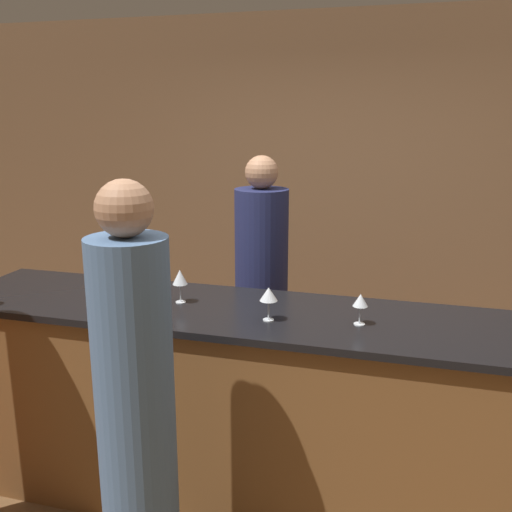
{
  "coord_description": "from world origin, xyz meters",
  "views": [
    {
      "loc": [
        0.64,
        -2.53,
        2.03
      ],
      "look_at": [
        -0.1,
        0.1,
        1.34
      ],
      "focal_mm": 40.0,
      "sensor_mm": 36.0,
      "label": 1
    }
  ],
  "objects": [
    {
      "name": "bar_counter",
      "position": [
        0.0,
        0.0,
        0.55
      ],
      "size": [
        3.35,
        0.7,
        1.09
      ],
      "color": "brown",
      "rests_on": "ground_plane"
    },
    {
      "name": "wine_glass_2",
      "position": [
        0.44,
        -0.05,
        1.2
      ],
      "size": [
        0.07,
        0.07,
        0.15
      ],
      "color": "silver",
      "rests_on": "bar_counter"
    },
    {
      "name": "ground_plane",
      "position": [
        0.0,
        0.0,
        0.0
      ],
      "size": [
        14.0,
        14.0,
        0.0
      ],
      "primitive_type": "plane",
      "color": "brown"
    },
    {
      "name": "wine_glass_3",
      "position": [
        -0.47,
        0.02,
        1.22
      ],
      "size": [
        0.08,
        0.08,
        0.17
      ],
      "color": "silver",
      "rests_on": "bar_counter"
    },
    {
      "name": "wine_glass_1",
      "position": [
        0.02,
        -0.11,
        1.21
      ],
      "size": [
        0.08,
        0.08,
        0.16
      ],
      "color": "silver",
      "rests_on": "bar_counter"
    },
    {
      "name": "back_wall",
      "position": [
        0.0,
        2.15,
        1.4
      ],
      "size": [
        8.0,
        0.06,
        2.8
      ],
      "color": "brown",
      "rests_on": "ground_plane"
    },
    {
      "name": "guest_0",
      "position": [
        -0.34,
        -0.74,
        0.85
      ],
      "size": [
        0.31,
        0.31,
        1.81
      ],
      "color": "#4C6B93",
      "rests_on": "ground_plane"
    },
    {
      "name": "wine_bottle_2",
      "position": [
        -0.81,
        0.19,
        1.2
      ],
      "size": [
        0.07,
        0.07,
        0.3
      ],
      "color": "black",
      "rests_on": "bar_counter"
    },
    {
      "name": "bartender",
      "position": [
        -0.24,
        0.73,
        0.83
      ],
      "size": [
        0.33,
        0.33,
        1.78
      ],
      "rotation": [
        0.0,
        0.0,
        3.14
      ],
      "color": "#1E234C",
      "rests_on": "ground_plane"
    }
  ]
}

